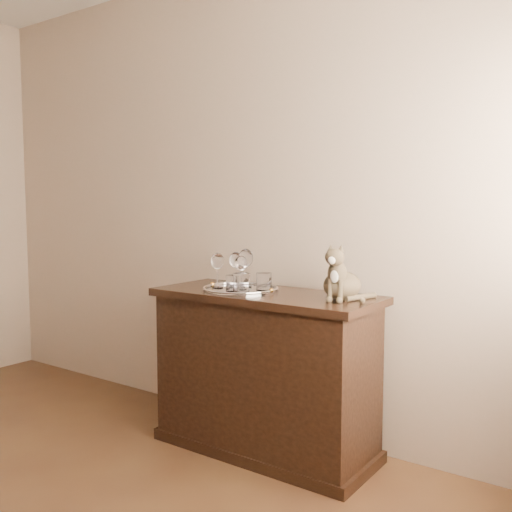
{
  "coord_description": "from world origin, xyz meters",
  "views": [
    {
      "loc": [
        2.26,
        -0.47,
        1.31
      ],
      "look_at": [
        0.53,
        1.95,
        1.04
      ],
      "focal_mm": 40.0,
      "sensor_mm": 36.0,
      "label": 1
    }
  ],
  "objects_px": {
    "sideboard": "(265,372)",
    "tumbler_c": "(264,282)",
    "wine_glass_c": "(218,270)",
    "cat": "(342,271)",
    "wine_glass_d": "(241,272)",
    "tumbler_a": "(241,283)",
    "wine_glass_a": "(236,269)",
    "tumbler_b": "(233,283)",
    "tray": "(241,290)",
    "wine_glass_b": "(246,268)"
  },
  "relations": [
    {
      "from": "tumbler_c",
      "to": "tray",
      "type": "bearing_deg",
      "value": -165.51
    },
    {
      "from": "sideboard",
      "to": "tumbler_c",
      "type": "relative_size",
      "value": 13.13
    },
    {
      "from": "wine_glass_b",
      "to": "tumbler_b",
      "type": "xyz_separation_m",
      "value": [
        0.03,
        -0.15,
        -0.06
      ]
    },
    {
      "from": "sideboard",
      "to": "tumbler_c",
      "type": "distance_m",
      "value": 0.48
    },
    {
      "from": "sideboard",
      "to": "wine_glass_d",
      "type": "relative_size",
      "value": 6.82
    },
    {
      "from": "wine_glass_c",
      "to": "wine_glass_d",
      "type": "bearing_deg",
      "value": 25.99
    },
    {
      "from": "wine_glass_b",
      "to": "wine_glass_c",
      "type": "xyz_separation_m",
      "value": [
        -0.11,
        -0.11,
        -0.01
      ]
    },
    {
      "from": "wine_glass_a",
      "to": "tumbler_b",
      "type": "xyz_separation_m",
      "value": [
        0.1,
        -0.15,
        -0.05
      ]
    },
    {
      "from": "tumbler_c",
      "to": "cat",
      "type": "bearing_deg",
      "value": 3.71
    },
    {
      "from": "sideboard",
      "to": "wine_glass_d",
      "type": "xyz_separation_m",
      "value": [
        -0.15,
        -0.01,
        0.52
      ]
    },
    {
      "from": "tray",
      "to": "cat",
      "type": "height_order",
      "value": "cat"
    },
    {
      "from": "sideboard",
      "to": "wine_glass_a",
      "type": "height_order",
      "value": "wine_glass_a"
    },
    {
      "from": "tumbler_a",
      "to": "wine_glass_d",
      "type": "bearing_deg",
      "value": 127.84
    },
    {
      "from": "tumbler_b",
      "to": "cat",
      "type": "relative_size",
      "value": 0.31
    },
    {
      "from": "wine_glass_c",
      "to": "tumbler_a",
      "type": "bearing_deg",
      "value": -13.47
    },
    {
      "from": "wine_glass_c",
      "to": "tumbler_b",
      "type": "height_order",
      "value": "wine_glass_c"
    },
    {
      "from": "wine_glass_c",
      "to": "tumbler_c",
      "type": "relative_size",
      "value": 2.08
    },
    {
      "from": "tumbler_b",
      "to": "tumbler_c",
      "type": "height_order",
      "value": "tumbler_c"
    },
    {
      "from": "tumbler_b",
      "to": "wine_glass_d",
      "type": "bearing_deg",
      "value": 102.29
    },
    {
      "from": "tray",
      "to": "wine_glass_b",
      "type": "xyz_separation_m",
      "value": [
        -0.02,
        0.07,
        0.11
      ]
    },
    {
      "from": "wine_glass_d",
      "to": "tumbler_c",
      "type": "bearing_deg",
      "value": 7.3
    },
    {
      "from": "wine_glass_a",
      "to": "tumbler_c",
      "type": "relative_size",
      "value": 2.07
    },
    {
      "from": "wine_glass_b",
      "to": "sideboard",
      "type": "bearing_deg",
      "value": -15.13
    },
    {
      "from": "tumbler_a",
      "to": "cat",
      "type": "relative_size",
      "value": 0.36
    },
    {
      "from": "wine_glass_d",
      "to": "tumbler_a",
      "type": "height_order",
      "value": "wine_glass_d"
    },
    {
      "from": "tumbler_a",
      "to": "tumbler_c",
      "type": "bearing_deg",
      "value": 64.94
    },
    {
      "from": "wine_glass_a",
      "to": "wine_glass_c",
      "type": "xyz_separation_m",
      "value": [
        -0.04,
        -0.11,
        0.0
      ]
    },
    {
      "from": "wine_glass_a",
      "to": "tumbler_c",
      "type": "xyz_separation_m",
      "value": [
        0.21,
        -0.04,
        -0.05
      ]
    },
    {
      "from": "wine_glass_b",
      "to": "wine_glass_d",
      "type": "xyz_separation_m",
      "value": [
        0.01,
        -0.05,
        -0.02
      ]
    },
    {
      "from": "wine_glass_b",
      "to": "tumbler_b",
      "type": "bearing_deg",
      "value": -79.08
    },
    {
      "from": "tumbler_b",
      "to": "wine_glass_a",
      "type": "bearing_deg",
      "value": 122.53
    },
    {
      "from": "wine_glass_a",
      "to": "tumbler_b",
      "type": "height_order",
      "value": "wine_glass_a"
    },
    {
      "from": "cat",
      "to": "wine_glass_a",
      "type": "bearing_deg",
      "value": 172.26
    },
    {
      "from": "wine_glass_a",
      "to": "cat",
      "type": "distance_m",
      "value": 0.65
    },
    {
      "from": "sideboard",
      "to": "tumbler_a",
      "type": "bearing_deg",
      "value": -121.68
    },
    {
      "from": "wine_glass_d",
      "to": "tumbler_a",
      "type": "relative_size",
      "value": 1.8
    },
    {
      "from": "tumbler_a",
      "to": "tumbler_c",
      "type": "xyz_separation_m",
      "value": [
        0.06,
        0.12,
        -0.0
      ]
    },
    {
      "from": "tray",
      "to": "cat",
      "type": "bearing_deg",
      "value": 6.19
    },
    {
      "from": "sideboard",
      "to": "wine_glass_b",
      "type": "xyz_separation_m",
      "value": [
        -0.16,
        0.04,
        0.54
      ]
    },
    {
      "from": "wine_glass_b",
      "to": "wine_glass_d",
      "type": "relative_size",
      "value": 1.19
    },
    {
      "from": "tumbler_a",
      "to": "cat",
      "type": "xyz_separation_m",
      "value": [
        0.49,
        0.15,
        0.08
      ]
    },
    {
      "from": "tumbler_a",
      "to": "wine_glass_c",
      "type": "bearing_deg",
      "value": 166.53
    },
    {
      "from": "wine_glass_c",
      "to": "wine_glass_d",
      "type": "distance_m",
      "value": 0.13
    },
    {
      "from": "tumbler_b",
      "to": "cat",
      "type": "height_order",
      "value": "cat"
    },
    {
      "from": "wine_glass_c",
      "to": "cat",
      "type": "xyz_separation_m",
      "value": [
        0.69,
        0.1,
        0.03
      ]
    },
    {
      "from": "tumbler_c",
      "to": "wine_glass_a",
      "type": "bearing_deg",
      "value": 170.26
    },
    {
      "from": "wine_glass_d",
      "to": "cat",
      "type": "bearing_deg",
      "value": 4.57
    },
    {
      "from": "sideboard",
      "to": "tumbler_a",
      "type": "height_order",
      "value": "tumbler_a"
    },
    {
      "from": "tray",
      "to": "tumbler_a",
      "type": "bearing_deg",
      "value": -51.11
    },
    {
      "from": "wine_glass_d",
      "to": "tumbler_c",
      "type": "relative_size",
      "value": 1.92
    }
  ]
}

